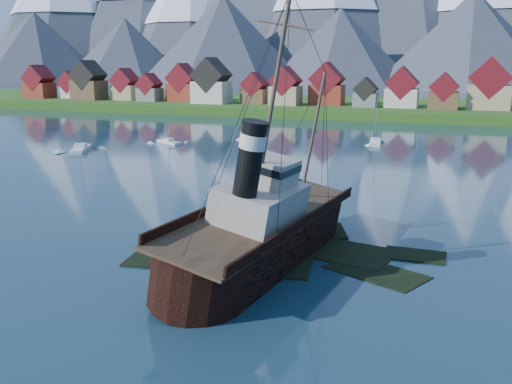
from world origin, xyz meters
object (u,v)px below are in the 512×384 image
(sailboat_c, at_px, (169,143))
(sailboat_e, at_px, (375,143))
(sailboat_f, at_px, (252,138))
(tugboat_wreck, at_px, (263,226))
(sailboat_a, at_px, (81,150))

(sailboat_c, height_order, sailboat_e, sailboat_e)
(sailboat_e, relative_size, sailboat_f, 0.99)
(sailboat_e, bearing_deg, sailboat_f, 176.59)
(tugboat_wreck, xyz_separation_m, sailboat_f, (-31.02, 80.99, -3.05))
(tugboat_wreck, relative_size, sailboat_e, 2.90)
(tugboat_wreck, relative_size, sailboat_a, 2.60)
(sailboat_a, distance_m, sailboat_e, 66.51)
(sailboat_a, height_order, sailboat_e, sailboat_a)
(tugboat_wreck, xyz_separation_m, sailboat_e, (-1.06, 82.72, -3.06))
(tugboat_wreck, distance_m, sailboat_a, 78.23)
(sailboat_e, bearing_deg, sailboat_a, -158.04)
(sailboat_f, bearing_deg, sailboat_e, -17.13)
(sailboat_a, xyz_separation_m, sailboat_f, (28.38, 30.18, -0.02))
(sailboat_a, bearing_deg, sailboat_f, 21.89)
(sailboat_c, bearing_deg, sailboat_a, 172.04)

